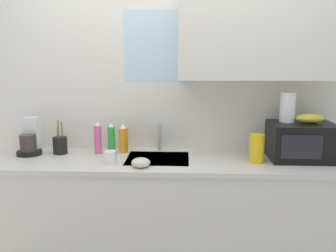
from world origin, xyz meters
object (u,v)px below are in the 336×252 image
(dish_soap_bottle_orange, at_px, (123,139))
(cereal_canister, at_px, (257,148))
(small_bowl, at_px, (141,163))
(paper_towel_roll, at_px, (288,107))
(banana_bunch, at_px, (310,118))
(dish_soap_bottle_green, at_px, (111,138))
(dish_soap_bottle_pink, at_px, (98,138))
(mug_white, at_px, (111,158))
(coffee_maker, at_px, (30,140))
(microwave, at_px, (301,141))
(utensil_crock, at_px, (60,145))

(dish_soap_bottle_orange, relative_size, cereal_canister, 1.12)
(small_bowl, bearing_deg, paper_towel_roll, 15.90)
(banana_bunch, xyz_separation_m, dish_soap_bottle_green, (-1.48, 0.12, -0.19))
(dish_soap_bottle_pink, bearing_deg, cereal_canister, -9.10)
(paper_towel_roll, height_order, mug_white, paper_towel_roll)
(paper_towel_roll, bearing_deg, banana_bunch, -18.43)
(paper_towel_roll, distance_m, dish_soap_bottle_green, 1.35)
(coffee_maker, bearing_deg, dish_soap_bottle_green, 5.36)
(banana_bunch, distance_m, small_bowl, 1.26)
(paper_towel_roll, bearing_deg, mug_white, -169.33)
(banana_bunch, bearing_deg, dish_soap_bottle_orange, 174.84)
(microwave, height_order, utensil_crock, microwave)
(banana_bunch, xyz_separation_m, utensil_crock, (-1.87, 0.07, -0.24))
(paper_towel_roll, relative_size, mug_white, 2.32)
(coffee_maker, height_order, mug_white, coffee_maker)
(paper_towel_roll, relative_size, dish_soap_bottle_pink, 0.86)
(dish_soap_bottle_green, distance_m, mug_white, 0.32)
(dish_soap_bottle_green, relative_size, utensil_crock, 0.90)
(microwave, bearing_deg, utensil_crock, 177.76)
(small_bowl, bearing_deg, microwave, 12.16)
(banana_bunch, height_order, dish_soap_bottle_orange, banana_bunch)
(cereal_canister, distance_m, small_bowl, 0.83)
(mug_white, height_order, small_bowl, mug_white)
(banana_bunch, distance_m, dish_soap_bottle_green, 1.49)
(paper_towel_roll, bearing_deg, dish_soap_bottle_green, 177.11)
(banana_bunch, height_order, paper_towel_roll, paper_towel_roll)
(dish_soap_bottle_orange, bearing_deg, small_bowl, -64.36)
(dish_soap_bottle_orange, distance_m, utensil_crock, 0.49)
(utensil_crock, distance_m, small_bowl, 0.74)
(utensil_crock, bearing_deg, microwave, -2.24)
(dish_soap_bottle_orange, relative_size, dish_soap_bottle_green, 0.95)
(paper_towel_roll, distance_m, utensil_crock, 1.75)
(banana_bunch, distance_m, paper_towel_roll, 0.18)
(banana_bunch, xyz_separation_m, dish_soap_bottle_orange, (-1.38, 0.12, -0.20))
(dish_soap_bottle_green, bearing_deg, small_bowl, -53.34)
(banana_bunch, bearing_deg, cereal_canister, -165.62)
(microwave, xyz_separation_m, cereal_canister, (-0.34, -0.10, -0.03))
(microwave, distance_m, small_bowl, 1.18)
(dish_soap_bottle_pink, bearing_deg, mug_white, -61.22)
(coffee_maker, bearing_deg, small_bowl, -18.95)
(dish_soap_bottle_green, height_order, dish_soap_bottle_pink, dish_soap_bottle_pink)
(paper_towel_roll, distance_m, coffee_maker, 1.97)
(banana_bunch, distance_m, coffee_maker, 2.11)
(microwave, height_order, paper_towel_roll, paper_towel_roll)
(dish_soap_bottle_pink, distance_m, mug_white, 0.33)
(paper_towel_roll, xyz_separation_m, coffee_maker, (-1.95, 0.01, -0.28))
(banana_bunch, bearing_deg, paper_towel_roll, 161.57)
(dish_soap_bottle_orange, bearing_deg, banana_bunch, -5.16)
(microwave, bearing_deg, mug_white, -172.18)
(small_bowl, bearing_deg, mug_white, 164.74)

